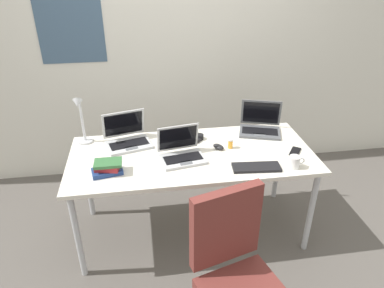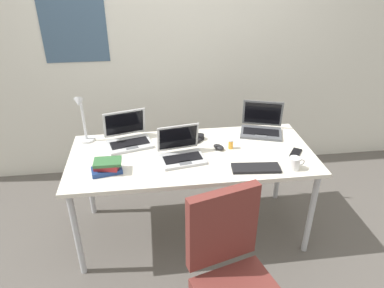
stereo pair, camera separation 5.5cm
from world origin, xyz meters
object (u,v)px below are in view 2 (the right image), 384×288
(book_stack, at_px, (107,167))
(desk_lamp, at_px, (83,120))
(headphones, at_px, (191,138))
(pill_bottle, at_px, (231,144))
(laptop_mid_desk, at_px, (181,152))
(computer_mouse, at_px, (219,147))
(cell_phone, at_px, (296,153))
(laptop_far_corner, at_px, (261,127))
(laptop_by_keyboard, at_px, (128,137))
(coffee_mug, at_px, (295,163))
(external_keyboard, at_px, (256,168))

(book_stack, bearing_deg, desk_lamp, 113.91)
(headphones, relative_size, book_stack, 0.98)
(desk_lamp, distance_m, pill_bottle, 1.14)
(laptop_mid_desk, distance_m, computer_mouse, 0.31)
(pill_bottle, bearing_deg, cell_phone, -16.63)
(desk_lamp, height_order, pill_bottle, desk_lamp)
(laptop_far_corner, relative_size, book_stack, 1.78)
(desk_lamp, xyz_separation_m, pill_bottle, (1.10, -0.24, -0.16))
(book_stack, bearing_deg, laptop_by_keyboard, 71.86)
(coffee_mug, bearing_deg, laptop_by_keyboard, 155.35)
(laptop_mid_desk, bearing_deg, computer_mouse, 17.48)
(laptop_far_corner, xyz_separation_m, computer_mouse, (-0.40, -0.24, -0.03))
(pill_bottle, relative_size, book_stack, 0.36)
(external_keyboard, relative_size, headphones, 1.54)
(external_keyboard, xyz_separation_m, pill_bottle, (-0.11, 0.31, 0.03))
(laptop_mid_desk, xyz_separation_m, pill_bottle, (0.39, 0.09, -0.01))
(cell_phone, xyz_separation_m, coffee_mug, (-0.09, -0.20, 0.04))
(laptop_mid_desk, xyz_separation_m, external_keyboard, (0.49, -0.22, -0.04))
(desk_lamp, xyz_separation_m, laptop_far_corner, (1.41, 0.00, -0.15))
(laptop_mid_desk, distance_m, laptop_by_keyboard, 0.48)
(laptop_by_keyboard, distance_m, computer_mouse, 0.70)
(laptop_by_keyboard, distance_m, external_keyboard, 1.01)
(pill_bottle, bearing_deg, book_stack, -166.77)
(external_keyboard, bearing_deg, coffee_mug, -0.38)
(cell_phone, bearing_deg, coffee_mug, -79.77)
(laptop_by_keyboard, height_order, coffee_mug, laptop_by_keyboard)
(laptop_mid_desk, bearing_deg, coffee_mug, -17.99)
(desk_lamp, height_order, headphones, desk_lamp)
(laptop_mid_desk, height_order, cell_phone, laptop_mid_desk)
(pill_bottle, distance_m, book_stack, 0.93)
(cell_phone, relative_size, book_stack, 0.62)
(laptop_by_keyboard, xyz_separation_m, laptop_far_corner, (1.08, 0.05, 0.00))
(cell_phone, distance_m, book_stack, 1.37)
(laptop_by_keyboard, xyz_separation_m, book_stack, (-0.13, -0.40, -0.00))
(laptop_by_keyboard, distance_m, book_stack, 0.42)
(external_keyboard, xyz_separation_m, cell_phone, (0.36, 0.17, -0.01))
(headphones, distance_m, pill_bottle, 0.33)
(laptop_mid_desk, bearing_deg, laptop_far_corner, 25.26)
(laptop_by_keyboard, relative_size, headphones, 1.81)
(laptop_mid_desk, xyz_separation_m, headphones, (0.10, 0.27, -0.03))
(laptop_mid_desk, height_order, headphones, laptop_mid_desk)
(cell_phone, xyz_separation_m, pill_bottle, (-0.46, 0.14, 0.04))
(laptop_mid_desk, xyz_separation_m, book_stack, (-0.52, -0.12, -0.00))
(pill_bottle, xyz_separation_m, coffee_mug, (0.37, -0.34, 0.00))
(external_keyboard, height_order, headphones, headphones)
(desk_lamp, relative_size, laptop_mid_desk, 1.16)
(laptop_mid_desk, bearing_deg, laptop_by_keyboard, 144.20)
(computer_mouse, height_order, book_stack, book_stack)
(computer_mouse, bearing_deg, desk_lamp, 132.61)
(headphones, bearing_deg, laptop_by_keyboard, 178.84)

